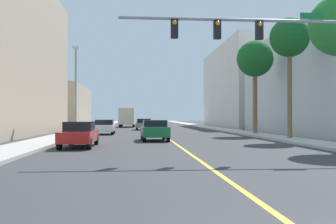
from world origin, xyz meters
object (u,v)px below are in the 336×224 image
(car_white, at_px, (105,127))
(street_lamp, at_px, (76,86))
(palm_far, at_px, (255,60))
(delivery_truck, at_px, (127,117))
(car_green, at_px, (155,130))
(traffic_signal_mast, at_px, (278,46))
(car_red, at_px, (79,134))
(palm_mid, at_px, (290,39))
(car_gray, at_px, (144,124))

(car_white, bearing_deg, street_lamp, 57.74)
(car_white, bearing_deg, palm_far, 171.56)
(car_white, height_order, delivery_truck, delivery_truck)
(street_lamp, height_order, car_green, street_lamp)
(traffic_signal_mast, bearing_deg, delivery_truck, 99.75)
(traffic_signal_mast, relative_size, car_red, 2.42)
(traffic_signal_mast, bearing_deg, palm_mid, 65.39)
(street_lamp, bearing_deg, car_red, -80.17)
(palm_far, relative_size, car_gray, 2.12)
(car_white, bearing_deg, car_red, 89.20)
(car_gray, bearing_deg, street_lamp, -113.36)
(street_lamp, height_order, car_white, street_lamp)
(palm_far, height_order, car_green, palm_far)
(palm_far, xyz_separation_m, car_white, (-14.20, 2.03, -6.32))
(car_gray, distance_m, car_red, 27.44)
(car_gray, distance_m, car_green, 21.74)
(traffic_signal_mast, distance_m, palm_far, 19.33)
(traffic_signal_mast, distance_m, car_red, 11.64)
(street_lamp, height_order, palm_mid, palm_mid)
(car_white, bearing_deg, delivery_truck, -93.90)
(car_gray, xyz_separation_m, car_red, (-4.12, -27.12, 0.01))
(traffic_signal_mast, bearing_deg, car_green, 115.61)
(traffic_signal_mast, relative_size, street_lamp, 1.43)
(street_lamp, xyz_separation_m, car_red, (2.07, -11.94, -3.67))
(traffic_signal_mast, height_order, car_white, traffic_signal_mast)
(street_lamp, height_order, car_gray, street_lamp)
(traffic_signal_mast, height_order, palm_mid, palm_mid)
(traffic_signal_mast, bearing_deg, car_red, 151.55)
(palm_mid, distance_m, delivery_truck, 37.60)
(car_green, bearing_deg, palm_mid, -0.29)
(traffic_signal_mast, height_order, street_lamp, street_lamp)
(traffic_signal_mast, distance_m, car_gray, 33.02)
(palm_far, relative_size, car_green, 2.15)
(street_lamp, xyz_separation_m, car_gray, (6.19, 15.19, -3.68))
(palm_far, bearing_deg, car_gray, 126.72)
(street_lamp, distance_m, delivery_truck, 28.94)
(car_red, relative_size, car_green, 1.12)
(traffic_signal_mast, distance_m, street_lamp, 20.69)
(car_gray, bearing_deg, traffic_signal_mast, -81.64)
(car_gray, height_order, car_white, car_gray)
(car_red, bearing_deg, traffic_signal_mast, 151.90)
(palm_far, bearing_deg, delivery_truck, 115.02)
(street_lamp, relative_size, palm_mid, 0.86)
(traffic_signal_mast, xyz_separation_m, car_red, (-9.55, 5.18, -4.18))
(palm_far, relative_size, car_white, 2.13)
(street_lamp, bearing_deg, palm_mid, -20.83)
(traffic_signal_mast, relative_size, car_gray, 2.67)
(traffic_signal_mast, distance_m, car_white, 23.07)
(car_red, bearing_deg, car_green, -129.45)
(car_green, relative_size, delivery_truck, 0.56)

